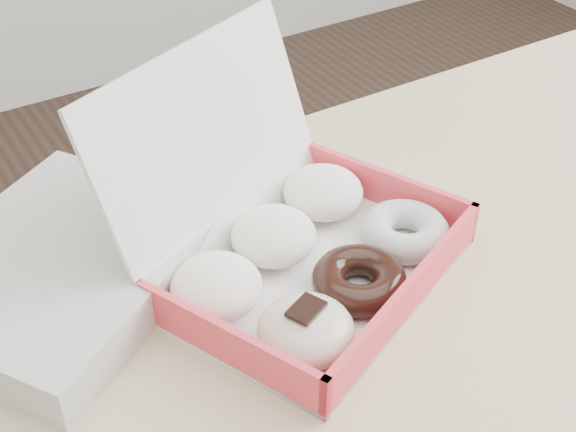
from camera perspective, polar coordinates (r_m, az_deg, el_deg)
table at (r=0.87m, az=18.90°, el=-8.24°), size 1.20×0.80×0.75m
donut_box at (r=0.76m, az=0.78°, el=-2.18°), size 0.36×0.35×0.20m
newspapers at (r=0.78m, az=-15.79°, el=-3.63°), size 0.35×0.33×0.04m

